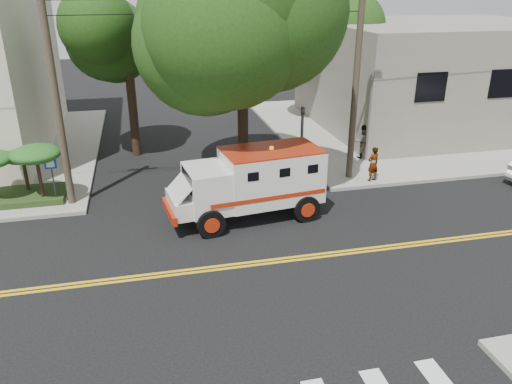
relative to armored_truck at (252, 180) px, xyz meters
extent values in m
plane|color=black|center=(-1.20, -3.38, -1.49)|extent=(100.00, 100.00, 0.00)
cube|color=gray|center=(12.30, 10.12, -1.42)|extent=(17.00, 17.00, 0.15)
cube|color=slate|center=(13.80, 10.62, 1.66)|extent=(14.00, 12.00, 6.00)
cylinder|color=#382D23|center=(-6.80, 2.62, 3.01)|extent=(0.28, 0.28, 9.00)
cylinder|color=#382D23|center=(5.10, 2.82, 3.01)|extent=(0.28, 0.28, 9.00)
cylinder|color=black|center=(0.30, 3.12, 2.01)|extent=(0.44, 0.44, 7.00)
sphere|color=#1B3B10|center=(0.30, 3.12, 5.51)|extent=(5.32, 5.32, 5.32)
sphere|color=#1B3B10|center=(1.44, 2.36, 6.08)|extent=(4.56, 4.56, 4.56)
cylinder|color=black|center=(-4.20, 8.62, 1.31)|extent=(0.44, 0.44, 5.60)
sphere|color=#1B3B10|center=(-4.20, 8.62, 4.11)|extent=(3.92, 3.92, 3.92)
sphere|color=#1B3B10|center=(-3.36, 8.06, 4.53)|extent=(3.36, 3.36, 3.36)
cylinder|color=black|center=(7.30, 12.62, 1.48)|extent=(0.44, 0.44, 5.95)
sphere|color=#1B3B10|center=(7.30, 12.62, 4.46)|extent=(4.20, 4.20, 4.20)
sphere|color=#1B3B10|center=(8.20, 12.02, 4.91)|extent=(3.60, 3.60, 3.60)
cylinder|color=#3F3F42|center=(2.60, 2.22, 0.31)|extent=(0.12, 0.12, 3.60)
imported|color=#3F3F42|center=(2.60, 2.22, 1.66)|extent=(0.15, 0.18, 0.90)
cylinder|color=#3F3F42|center=(-7.40, 2.82, -0.49)|extent=(0.06, 0.06, 2.00)
cube|color=#0C33A5|center=(-7.40, 2.76, 0.31)|extent=(0.45, 0.03, 0.45)
cube|color=#1E3314|center=(-8.70, 3.42, -1.22)|extent=(3.20, 2.00, 0.24)
cylinder|color=black|center=(-8.60, 3.82, -0.42)|extent=(0.14, 0.14, 1.36)
ellipsoid|color=#1A4F17|center=(-8.60, 3.82, 0.34)|extent=(1.55, 1.55, 0.54)
cylinder|color=black|center=(-7.90, 2.92, -0.26)|extent=(0.14, 0.14, 1.68)
ellipsoid|color=#1A4F17|center=(-7.90, 2.92, 0.68)|extent=(1.91, 1.91, 0.66)
cube|color=silver|center=(0.74, 0.09, 0.11)|extent=(3.81, 2.54, 1.92)
cube|color=silver|center=(-1.71, -0.22, -0.07)|extent=(1.71, 2.18, 1.56)
cube|color=black|center=(-2.42, -0.31, 0.34)|extent=(0.25, 1.55, 0.64)
cube|color=silver|center=(-2.67, -0.34, -0.53)|extent=(1.05, 1.92, 0.64)
cube|color=#A2220C|center=(-3.12, -0.39, -0.76)|extent=(0.41, 1.97, 0.32)
cube|color=#A2220C|center=(0.74, 0.09, 1.10)|extent=(3.81, 2.54, 0.05)
cylinder|color=black|center=(-1.77, -1.26, -0.99)|extent=(1.04, 0.42, 1.01)
cylinder|color=black|center=(-2.02, 0.78, -0.99)|extent=(1.04, 0.42, 1.01)
cylinder|color=black|center=(1.87, -0.80, -0.99)|extent=(1.04, 0.42, 1.01)
cylinder|color=black|center=(1.61, 1.24, -0.99)|extent=(1.04, 0.42, 1.01)
imported|color=gray|center=(5.89, 2.12, -0.56)|extent=(0.64, 0.51, 1.55)
imported|color=gray|center=(6.76, 5.17, -0.50)|extent=(0.91, 0.76, 1.68)
camera|label=1|loc=(-3.76, -16.76, 6.74)|focal=35.00mm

